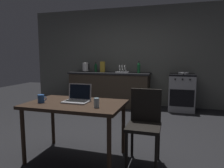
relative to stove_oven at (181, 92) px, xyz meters
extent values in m
plane|color=black|center=(-1.33, -2.25, -0.45)|extent=(12.00, 12.00, 0.00)
cube|color=#62645D|center=(-1.03, 0.35, 0.86)|extent=(6.40, 0.10, 2.62)
cube|color=#382D23|center=(-1.85, 0.00, -0.02)|extent=(2.10, 0.60, 0.86)
cube|color=black|center=(-1.85, 0.00, 0.43)|extent=(2.16, 0.64, 0.04)
cube|color=gray|center=(0.00, 0.00, -0.02)|extent=(0.60, 0.60, 0.86)
cube|color=black|center=(0.00, 0.00, 0.43)|extent=(0.60, 0.60, 0.04)
cube|color=black|center=(0.00, -0.30, -0.09)|extent=(0.54, 0.01, 0.39)
cylinder|color=black|center=(-0.16, -0.31, 0.35)|extent=(0.04, 0.02, 0.04)
cylinder|color=black|center=(0.00, -0.31, 0.35)|extent=(0.04, 0.02, 0.04)
cylinder|color=black|center=(0.16, -0.31, 0.35)|extent=(0.04, 0.02, 0.04)
cube|color=#332319|center=(-1.37, -2.97, 0.26)|extent=(1.21, 0.77, 0.04)
cylinder|color=#332319|center=(-1.91, -3.29, -0.10)|extent=(0.05, 0.05, 0.69)
cylinder|color=#332319|center=(-0.82, -3.29, -0.10)|extent=(0.05, 0.05, 0.69)
cylinder|color=#332319|center=(-1.91, -2.64, -0.10)|extent=(0.05, 0.05, 0.69)
cylinder|color=#332319|center=(-0.82, -2.64, -0.10)|extent=(0.05, 0.05, 0.69)
cube|color=black|center=(-0.52, -2.87, 0.02)|extent=(0.40, 0.40, 0.04)
cube|color=black|center=(-0.52, -2.69, 0.25)|extent=(0.38, 0.04, 0.42)
cylinder|color=black|center=(-0.69, -3.04, -0.22)|extent=(0.04, 0.04, 0.45)
cylinder|color=black|center=(-0.35, -3.04, -0.22)|extent=(0.04, 0.04, 0.45)
cylinder|color=black|center=(-0.69, -2.70, -0.22)|extent=(0.04, 0.04, 0.45)
cylinder|color=black|center=(-0.35, -2.70, -0.22)|extent=(0.04, 0.04, 0.45)
cube|color=#99999E|center=(-1.37, -2.95, 0.29)|extent=(0.32, 0.22, 0.02)
cube|color=black|center=(-1.37, -2.94, 0.30)|extent=(0.28, 0.12, 0.00)
cube|color=#99999E|center=(-1.37, -2.83, 0.41)|extent=(0.32, 0.03, 0.21)
cube|color=black|center=(-1.37, -2.84, 0.41)|extent=(0.29, 0.02, 0.18)
cylinder|color=black|center=(-2.54, 0.00, 0.46)|extent=(0.18, 0.18, 0.02)
cylinder|color=silver|center=(-2.54, 0.00, 0.58)|extent=(0.17, 0.17, 0.22)
cylinder|color=silver|center=(-2.54, 0.00, 0.70)|extent=(0.10, 0.10, 0.02)
cube|color=black|center=(-2.44, 0.00, 0.59)|extent=(0.02, 0.02, 0.16)
cylinder|color=#19592D|center=(-1.05, -0.05, 0.56)|extent=(0.08, 0.08, 0.22)
cone|color=#19592D|center=(-1.05, -0.05, 0.70)|extent=(0.08, 0.08, 0.06)
cylinder|color=black|center=(-1.05, -0.05, 0.74)|extent=(0.04, 0.04, 0.02)
cylinder|color=gray|center=(0.02, -0.02, 0.45)|extent=(0.25, 0.25, 0.01)
torus|color=gray|center=(0.02, -0.02, 0.49)|extent=(0.26, 0.26, 0.02)
cylinder|color=black|center=(0.02, -0.23, 0.47)|extent=(0.02, 0.18, 0.02)
cylinder|color=#264C8C|center=(-1.78, -3.09, 0.34)|extent=(0.08, 0.08, 0.10)
torus|color=#264C8C|center=(-1.73, -3.09, 0.34)|extent=(0.05, 0.01, 0.05)
cylinder|color=#99B7C6|center=(-1.02, -3.12, 0.34)|extent=(0.06, 0.06, 0.11)
cube|color=gold|center=(-2.05, 0.02, 0.59)|extent=(0.13, 0.05, 0.29)
cube|color=silver|center=(-1.48, 0.00, 0.46)|extent=(0.34, 0.26, 0.03)
cylinder|color=white|center=(-1.55, 0.00, 0.57)|extent=(0.04, 0.18, 0.18)
cylinder|color=white|center=(-1.48, 0.00, 0.57)|extent=(0.04, 0.18, 0.18)
cylinder|color=white|center=(-1.41, 0.00, 0.57)|extent=(0.04, 0.18, 0.18)
cylinder|color=#19592D|center=(-2.27, 0.08, 0.54)|extent=(0.08, 0.08, 0.18)
cone|color=#19592D|center=(-2.27, 0.08, 0.66)|extent=(0.08, 0.08, 0.06)
cylinder|color=black|center=(-2.27, 0.08, 0.70)|extent=(0.03, 0.03, 0.02)
camera|label=1|loc=(-0.19, -5.29, 0.86)|focal=33.39mm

